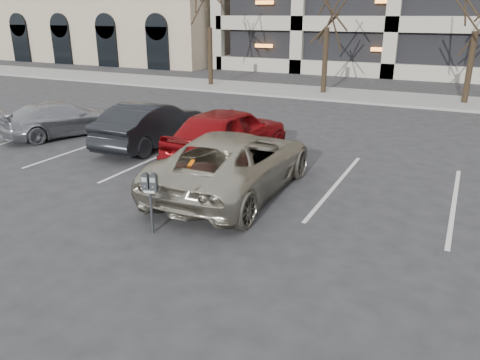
% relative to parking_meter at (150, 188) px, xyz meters
% --- Properties ---
extents(ground, '(140.00, 140.00, 0.00)m').
position_rel_parking_meter_xyz_m(ground, '(1.19, 2.06, -0.96)').
color(ground, '#28282B').
rests_on(ground, ground).
extents(sidewalk, '(80.00, 4.00, 0.12)m').
position_rel_parking_meter_xyz_m(sidewalk, '(1.19, 18.06, -0.90)').
color(sidewalk, gray).
rests_on(sidewalk, ground).
extents(stall_lines, '(16.90, 5.20, 0.00)m').
position_rel_parking_meter_xyz_m(stall_lines, '(-0.21, 4.36, -0.95)').
color(stall_lines, silver).
rests_on(stall_lines, ground).
extents(parking_meter, '(0.34, 0.20, 1.25)m').
position_rel_parking_meter_xyz_m(parking_meter, '(0.00, 0.00, 0.00)').
color(parking_meter, black).
rests_on(parking_meter, ground).
extents(suv_silver, '(2.59, 5.46, 1.51)m').
position_rel_parking_meter_xyz_m(suv_silver, '(0.42, 2.83, -0.21)').
color(suv_silver, '#A9A390').
rests_on(suv_silver, ground).
extents(car_red, '(2.35, 4.91, 1.62)m').
position_rel_parking_meter_xyz_m(car_red, '(-0.94, 5.13, -0.15)').
color(car_red, maroon).
rests_on(car_red, ground).
extents(car_dark, '(1.58, 4.43, 1.45)m').
position_rel_parking_meter_xyz_m(car_dark, '(-3.97, 5.41, -0.23)').
color(car_dark, black).
rests_on(car_dark, ground).
extents(car_silver, '(3.19, 4.55, 1.22)m').
position_rel_parking_meter_xyz_m(car_silver, '(-7.65, 5.16, -0.35)').
color(car_silver, '#97999E').
rests_on(car_silver, ground).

